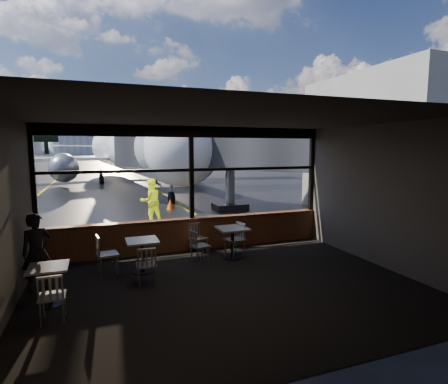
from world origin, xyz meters
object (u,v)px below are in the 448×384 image
cafe_table_near (232,243)px  chair_mid_s (146,265)px  jet_bridge (236,158)px  chair_mid_w (108,255)px  cone_nose (170,204)px  cafe_table_mid (143,256)px  chair_near_n (199,239)px  chair_left_s (52,297)px  airliner (129,118)px  cafe_table_left (49,286)px  passenger (37,252)px  chair_near_w (200,246)px  ground_crew (151,201)px  chair_near_e (235,240)px

cafe_table_near → chair_mid_s: chair_mid_s is taller
jet_bridge → chair_mid_w: jet_bridge is taller
chair_mid_s → cone_nose: size_ratio=1.67×
cafe_table_mid → chair_near_n: size_ratio=0.95×
chair_near_n → chair_left_s: (-3.36, -2.88, 0.02)m
airliner → cafe_table_left: size_ratio=46.70×
cafe_table_mid → chair_mid_w: 0.79m
jet_bridge → cafe_table_mid: 8.88m
cafe_table_near → cone_nose: size_ratio=1.62×
passenger → cafe_table_left: bearing=-95.0°
chair_near_w → cafe_table_left: bearing=-80.9°
cafe_table_mid → chair_mid_s: (-0.02, -0.78, 0.04)m
chair_near_w → ground_crew: size_ratio=0.49×
cafe_table_mid → chair_near_n: bearing=31.6°
chair_near_e → chair_mid_s: bearing=99.0°
passenger → cafe_table_near: bearing=-17.0°
jet_bridge → chair_mid_w: 9.21m
cafe_table_near → chair_near_n: (-0.70, 0.76, -0.00)m
chair_mid_w → ground_crew: size_ratio=0.54×
cone_nose → cafe_table_left: bearing=-113.7°
ground_crew → cafe_table_left: bearing=51.1°
chair_near_n → chair_mid_s: chair_mid_s is taller
chair_near_w → cafe_table_near: bearing=78.3°
cafe_table_left → chair_near_w: size_ratio=0.88×
cafe_table_mid → chair_near_e: size_ratio=0.84×
cafe_table_mid → chair_near_w: bearing=9.0°
chair_near_n → chair_left_s: size_ratio=0.96×
cafe_table_mid → chair_left_s: (-1.71, -1.86, 0.04)m
chair_near_w → chair_near_e: bearing=82.9°
cafe_table_mid → chair_mid_w: bearing=168.3°
ground_crew → cone_nose: ground_crew is taller
airliner → chair_near_w: airliner is taller
chair_near_e → passenger: bearing=82.8°
airliner → cafe_table_mid: 22.47m
jet_bridge → chair_mid_w: (-5.94, -6.76, -1.97)m
chair_mid_s → cone_nose: 9.41m
airliner → cone_nose: 14.46m
cafe_table_mid → cafe_table_left: (-1.83, -1.16, -0.02)m
cafe_table_left → ground_crew: 7.24m
cafe_table_near → jet_bridge: bearing=67.1°
cafe_table_near → cafe_table_left: cafe_table_near is taller
chair_mid_s → chair_near_w: bearing=37.4°
ground_crew → cafe_table_mid: bearing=63.9°
jet_bridge → passenger: (-7.30, -7.24, -1.64)m
chair_mid_s → passenger: 2.19m
airliner → ground_crew: size_ratio=20.25×
chair_near_e → chair_mid_w: (-3.23, -0.19, 0.00)m
airliner → chair_near_n: (-0.11, -20.82, -4.95)m
chair_mid_w → chair_near_n: bearing=101.4°
cafe_table_left → chair_left_s: (0.12, -0.70, 0.06)m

